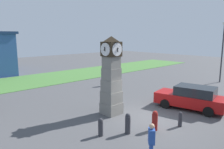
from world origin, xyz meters
name	(u,v)px	position (x,y,z in m)	size (l,w,h in m)	color
ground_plane	(151,118)	(0.00, 0.00, 0.00)	(85.75, 85.75, 0.00)	#4C4C4F
clock_tower	(111,78)	(-1.18, 2.20, 2.33)	(1.20, 1.21, 4.88)	gray
bollard_near_tower	(101,127)	(-3.73, 0.29, 0.46)	(0.25, 0.25, 0.92)	#333338
bollard_mid_row	(128,123)	(-2.58, -0.47, 0.54)	(0.28, 0.28, 1.08)	#333338
bollard_far_row	(155,120)	(-1.26, -1.18, 0.54)	(0.30, 0.30, 1.06)	maroon
bollard_end_row	(180,119)	(0.14, -1.86, 0.42)	(0.21, 0.21, 0.83)	#333338
car_far_lot	(191,98)	(3.29, -0.90, 0.81)	(2.56, 4.72, 1.60)	#A51111
pedestrian_near_bench	(109,76)	(4.25, 8.18, 0.94)	(0.46, 0.45, 1.64)	#338C4C
pedestrian_crossing_lot	(151,140)	(-3.78, -2.79, 0.90)	(0.46, 0.45, 1.58)	#264CA5
street_lamp_near_road	(223,48)	(13.85, 1.11, 3.63)	(0.50, 0.24, 6.27)	#333338
grass_verge_far	(46,79)	(1.31, 15.72, 0.02)	(51.45, 7.34, 0.04)	#477A38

